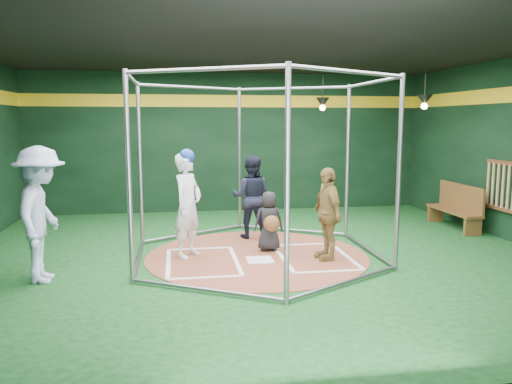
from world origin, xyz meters
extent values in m
cube|color=#0C3812|center=(0.00, 0.00, -0.01)|extent=(10.00, 9.00, 0.02)
cube|color=black|center=(0.00, 0.00, 3.50)|extent=(10.00, 9.00, 0.02)
cube|color=black|center=(0.00, 4.50, 1.75)|extent=(10.00, 0.10, 3.50)
cube|color=black|center=(0.00, -4.50, 1.75)|extent=(10.00, 0.10, 3.50)
cube|color=yellow|center=(0.00, 4.47, 2.80)|extent=(10.00, 0.01, 0.30)
cylinder|color=brown|center=(0.00, 0.00, 0.01)|extent=(3.80, 3.80, 0.01)
cube|color=white|center=(0.00, -0.30, 0.02)|extent=(0.43, 0.43, 0.01)
cube|color=white|center=(-0.95, 0.60, 0.02)|extent=(1.10, 0.07, 0.01)
cube|color=white|center=(-0.95, -1.10, 0.02)|extent=(1.10, 0.07, 0.01)
cube|color=white|center=(-1.50, -0.25, 0.02)|extent=(0.07, 1.70, 0.01)
cube|color=white|center=(-0.40, -0.25, 0.02)|extent=(0.07, 1.70, 0.01)
cube|color=white|center=(0.95, 0.60, 0.02)|extent=(1.10, 0.07, 0.01)
cube|color=white|center=(0.95, -1.10, 0.02)|extent=(1.10, 0.07, 0.01)
cube|color=white|center=(0.40, -0.25, 0.02)|extent=(0.07, 1.70, 0.01)
cube|color=white|center=(1.50, -0.25, 0.02)|extent=(0.07, 1.70, 0.01)
cylinder|color=gray|center=(1.99, 1.15, 1.50)|extent=(0.07, 0.07, 3.00)
cylinder|color=gray|center=(0.00, 2.30, 1.50)|extent=(0.07, 0.07, 3.00)
cylinder|color=gray|center=(-1.99, 1.15, 1.50)|extent=(0.07, 0.07, 3.00)
cylinder|color=gray|center=(-1.99, -1.15, 1.50)|extent=(0.07, 0.07, 3.00)
cylinder|color=gray|center=(0.00, -2.30, 1.50)|extent=(0.07, 0.07, 3.00)
cylinder|color=gray|center=(1.99, -1.15, 1.50)|extent=(0.07, 0.07, 3.00)
cylinder|color=gray|center=(1.00, 1.72, 2.95)|extent=(2.02, 1.20, 0.06)
cylinder|color=gray|center=(1.00, 1.72, 0.05)|extent=(2.02, 1.20, 0.06)
cylinder|color=gray|center=(-1.00, 1.72, 2.95)|extent=(2.02, 1.20, 0.06)
cylinder|color=gray|center=(-1.00, 1.72, 0.05)|extent=(2.02, 1.20, 0.06)
cylinder|color=gray|center=(-1.99, 0.00, 2.95)|extent=(0.06, 2.30, 0.06)
cylinder|color=gray|center=(-1.99, 0.00, 0.05)|extent=(0.06, 2.30, 0.06)
cylinder|color=gray|center=(-1.00, -1.73, 2.95)|extent=(2.02, 1.20, 0.06)
cylinder|color=gray|center=(-1.00, -1.73, 0.05)|extent=(2.02, 1.20, 0.06)
cylinder|color=gray|center=(1.00, -1.73, 2.95)|extent=(2.02, 1.20, 0.06)
cylinder|color=gray|center=(1.00, -1.73, 0.05)|extent=(2.02, 1.20, 0.06)
cylinder|color=gray|center=(1.99, 0.00, 2.95)|extent=(0.06, 2.30, 0.06)
cylinder|color=gray|center=(1.99, 0.00, 0.05)|extent=(0.06, 2.30, 0.06)
cube|color=brown|center=(4.94, 0.40, 1.50)|extent=(0.05, 1.25, 0.08)
cube|color=brown|center=(4.94, 0.40, 0.60)|extent=(0.05, 1.25, 0.08)
cylinder|color=tan|center=(4.92, 0.32, 1.05)|extent=(0.06, 0.06, 0.85)
cylinder|color=tan|center=(4.92, 0.48, 1.05)|extent=(0.06, 0.06, 0.85)
cylinder|color=tan|center=(4.92, 0.64, 1.05)|extent=(0.06, 0.06, 0.85)
cylinder|color=tan|center=(4.92, 0.79, 1.05)|extent=(0.06, 0.06, 0.85)
cylinder|color=tan|center=(4.92, 0.95, 1.05)|extent=(0.06, 0.06, 0.85)
cone|color=black|center=(2.20, 3.60, 2.75)|extent=(0.34, 0.34, 0.22)
sphere|color=#FFD899|center=(2.20, 3.60, 2.62)|extent=(0.14, 0.14, 0.14)
cylinder|color=black|center=(2.20, 3.60, 3.10)|extent=(0.02, 0.02, 0.70)
cone|color=black|center=(4.00, 2.00, 2.75)|extent=(0.34, 0.34, 0.22)
sphere|color=#FFD899|center=(4.00, 2.00, 2.62)|extent=(0.14, 0.14, 0.14)
cylinder|color=black|center=(4.00, 2.00, 3.10)|extent=(0.02, 0.02, 0.70)
imported|color=silver|center=(-1.16, 0.14, 0.89)|extent=(0.71, 0.77, 1.76)
sphere|color=navy|center=(-1.16, 0.14, 1.72)|extent=(0.26, 0.26, 0.26)
imported|color=tan|center=(1.12, -0.37, 0.78)|extent=(0.48, 0.94, 1.54)
imported|color=black|center=(0.27, 0.32, 0.54)|extent=(0.53, 0.35, 1.06)
sphere|color=brown|center=(0.27, 0.07, 0.55)|extent=(0.28, 0.28, 0.28)
imported|color=black|center=(0.11, 1.37, 0.82)|extent=(0.93, 0.81, 1.63)
imported|color=#A8B9DF|center=(-3.26, -0.82, 0.98)|extent=(0.73, 1.27, 1.96)
cube|color=brown|center=(4.55, 1.55, 0.38)|extent=(0.38, 1.64, 0.05)
cube|color=brown|center=(4.71, 1.55, 0.69)|extent=(0.05, 1.64, 0.55)
cube|color=brown|center=(4.55, 0.81, 0.18)|extent=(0.37, 0.07, 0.37)
cube|color=brown|center=(4.55, 2.28, 0.18)|extent=(0.37, 0.07, 0.37)
camera|label=1|loc=(-1.35, -8.22, 2.30)|focal=35.00mm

